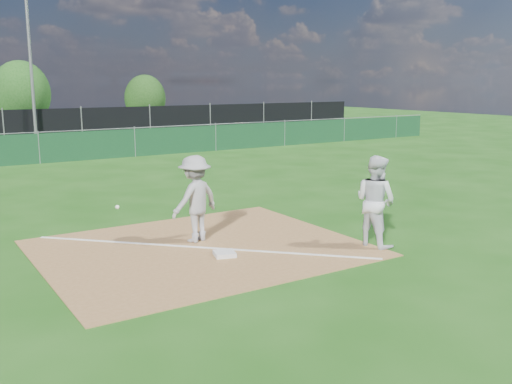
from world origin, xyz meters
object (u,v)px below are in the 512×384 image
Objects in this scene: light_pole at (31,66)px; car_right at (81,122)px; first_base at (225,254)px; runner at (375,201)px; tree_mid at (21,94)px; play_at_first at (195,199)px; tree_right at (145,98)px.

car_right is at bearing 51.64° from light_pole.
runner is (2.89, -0.95, 0.85)m from first_base.
first_base is 33.53m from tree_mid.
light_pole is at bearing -4.22° from runner.
runner is (2.88, -2.17, 0.01)m from play_at_first.
car_right is 6.81m from tree_mid.
light_pole is 22.81m from first_base.
tree_right is (8.97, 34.30, 1.02)m from runner.
car_right is (5.09, 25.92, -0.16)m from play_at_first.
first_base is 27.62m from car_right.
tree_mid is at bearing 82.48° from light_pole.
tree_mid reaches higher than runner.
runner reaches higher than car_right.
runner is 35.47m from tree_right.
runner is 0.36× the size of car_right.
light_pole reaches higher than car_right.
first_base is 0.21× the size of runner.
first_base is at bearing 161.41° from car_right.
car_right is 1.08× the size of tree_mid.
tree_mid is at bearing -7.81° from runner.
runner is (1.52, -23.38, -3.09)m from light_pole.
runner is 0.39× the size of tree_mid.
runner is at bearing -89.86° from tree_mid.
light_pole is 21.48m from play_at_first.
tree_right is (10.49, 10.92, -2.07)m from light_pole.
tree_right is at bearing 70.42° from first_base.
car_right is at bearing -137.43° from tree_right.
light_pole is 15.29m from tree_right.
light_pole is at bearing 86.51° from first_base.
tree_right reaches higher than play_at_first.
runner is at bearing -36.94° from play_at_first.
light_pole is 23.63m from runner.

